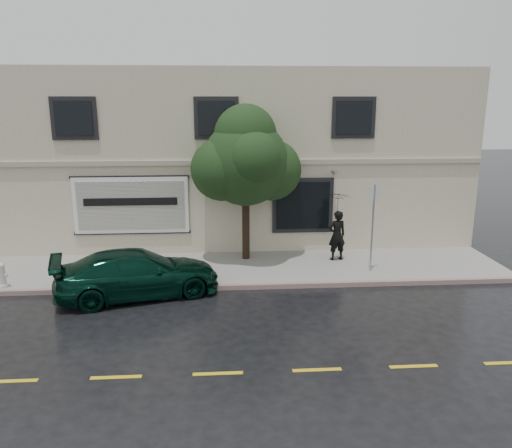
{
  "coord_description": "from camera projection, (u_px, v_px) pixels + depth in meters",
  "views": [
    {
      "loc": [
        0.16,
        -13.34,
        5.85
      ],
      "look_at": [
        1.23,
        2.2,
        1.95
      ],
      "focal_mm": 35.0,
      "sensor_mm": 36.0,
      "label": 1
    }
  ],
  "objects": [
    {
      "name": "sign_pole",
      "position": [
        373.0,
        221.0,
        16.62
      ],
      "size": [
        0.37,
        0.07,
        2.98
      ],
      "rotation": [
        0.0,
        0.0,
        0.15
      ],
      "color": "#9E9FA6",
      "rests_on": "sidewalk"
    },
    {
      "name": "street_tree",
      "position": [
        246.0,
        163.0,
        17.56
      ],
      "size": [
        3.05,
        3.05,
        5.06
      ],
      "color": "black",
      "rests_on": "sidewalk"
    },
    {
      "name": "umbrella",
      "position": [
        338.0,
        200.0,
        17.71
      ],
      "size": [
        1.31,
        1.31,
        0.79
      ],
      "primitive_type": "imported",
      "rotation": [
        0.0,
        0.0,
        0.27
      ],
      "color": "black",
      "rests_on": "pedestrian"
    },
    {
      "name": "billboard",
      "position": [
        131.0,
        205.0,
        18.37
      ],
      "size": [
        4.3,
        0.16,
        2.2
      ],
      "color": "white",
      "rests_on": "ground"
    },
    {
      "name": "sidewalk",
      "position": [
        219.0,
        269.0,
        17.45
      ],
      "size": [
        20.0,
        3.5,
        0.15
      ],
      "primitive_type": "cube",
      "color": "#9C9A94",
      "rests_on": "ground"
    },
    {
      "name": "curb",
      "position": [
        219.0,
        287.0,
        15.75
      ],
      "size": [
        20.0,
        0.18,
        0.16
      ],
      "primitive_type": "cube",
      "color": "slate",
      "rests_on": "ground"
    },
    {
      "name": "ground",
      "position": [
        219.0,
        309.0,
        14.32
      ],
      "size": [
        90.0,
        90.0,
        0.0
      ],
      "primitive_type": "plane",
      "color": "black",
      "rests_on": "ground"
    },
    {
      "name": "road_marking",
      "position": [
        218.0,
        373.0,
        10.93
      ],
      "size": [
        19.0,
        0.12,
        0.01
      ],
      "primitive_type": "cube",
      "color": "gold",
      "rests_on": "ground"
    },
    {
      "name": "pedestrian",
      "position": [
        337.0,
        235.0,
        18.03
      ],
      "size": [
        0.75,
        0.58,
        1.83
      ],
      "primitive_type": "imported",
      "rotation": [
        0.0,
        0.0,
        3.37
      ],
      "color": "black",
      "rests_on": "sidewalk"
    },
    {
      "name": "fire_hydrant",
      "position": [
        2.0,
        275.0,
        15.48
      ],
      "size": [
        0.33,
        0.31,
        0.8
      ],
      "rotation": [
        0.0,
        0.0,
        0.39
      ],
      "color": "silver",
      "rests_on": "sidewalk"
    },
    {
      "name": "car",
      "position": [
        138.0,
        273.0,
        15.14
      ],
      "size": [
        5.28,
        3.38,
        1.42
      ],
      "primitive_type": "imported",
      "rotation": [
        0.0,
        0.0,
        1.84
      ],
      "color": "black",
      "rests_on": "ground"
    },
    {
      "name": "building",
      "position": [
        218.0,
        154.0,
        22.18
      ],
      "size": [
        20.0,
        8.12,
        7.0
      ],
      "color": "beige",
      "rests_on": "ground"
    }
  ]
}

